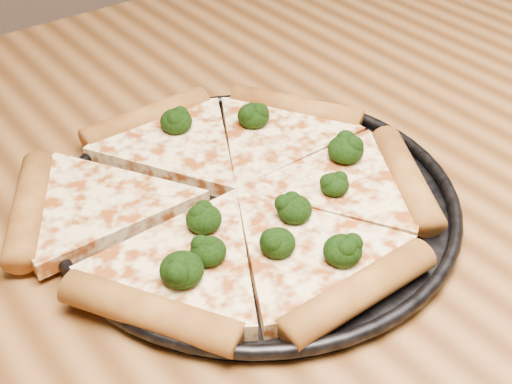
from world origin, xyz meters
TOP-DOWN VIEW (x-y plane):
  - dining_table at (0.00, 0.00)m, footprint 1.20×0.90m
  - pizza_pan at (-0.09, -0.00)m, footprint 0.33×0.33m
  - pizza at (-0.11, 0.01)m, footprint 0.36×0.32m
  - broccoli_florets at (-0.10, -0.02)m, footprint 0.22×0.25m

SIDE VIEW (x-z plane):
  - dining_table at x=0.00m, z-range 0.28..1.03m
  - pizza_pan at x=-0.09m, z-range 0.75..0.77m
  - pizza at x=-0.11m, z-range 0.75..0.78m
  - broccoli_florets at x=-0.10m, z-range 0.77..0.79m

